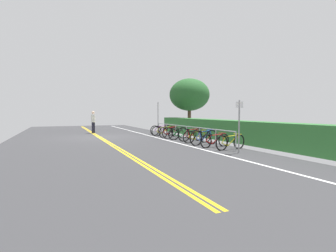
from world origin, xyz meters
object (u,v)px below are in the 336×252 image
object	(u,v)px
bicycle_2	(169,132)
bicycle_3	(175,133)
bicycle_6	(197,137)
pedestrian	(93,120)
bike_rack	(187,130)
sign_post_far	(239,121)
bicycle_5	(192,135)
tree_near_left	(189,95)
bicycle_9	(231,142)
bicycle_8	(215,140)
sign_post_near	(158,115)
bicycle_1	(164,131)
bicycle_0	(161,130)
bicycle_4	(182,134)
bicycle_7	(204,137)

from	to	relation	value
bicycle_2	bicycle_3	size ratio (longest dim) A/B	0.99
bicycle_6	pedestrian	distance (m)	9.66
bike_rack	sign_post_far	xyz separation A→B (m)	(4.96, -0.22, 0.65)
bike_rack	bicycle_6	size ratio (longest dim) A/B	5.45
pedestrian	bicycle_5	bearing A→B (deg)	29.79
bicycle_3	tree_near_left	xyz separation A→B (m)	(-5.08, 3.66, 2.77)
bicycle_9	bicycle_8	bearing A→B (deg)	-168.77
sign_post_near	bicycle_6	bearing A→B (deg)	-1.81
bicycle_1	sign_post_near	size ratio (longest dim) A/B	0.70
bicycle_5	bicycle_8	world-z (taller)	bicycle_5
bicycle_6	tree_near_left	bearing A→B (deg)	154.87
bicycle_5	tree_near_left	size ratio (longest dim) A/B	0.38
sign_post_near	bicycle_1	bearing A→B (deg)	-9.10
bicycle_6	bicycle_8	world-z (taller)	bicycle_6
bicycle_0	sign_post_far	world-z (taller)	sign_post_far
sign_post_far	tree_near_left	xyz separation A→B (m)	(-11.33, 3.77, 1.84)
pedestrian	sign_post_near	world-z (taller)	sign_post_near
bicycle_2	bicycle_6	size ratio (longest dim) A/B	1.01
bike_rack	sign_post_far	world-z (taller)	sign_post_far
bicycle_2	pedestrian	bearing A→B (deg)	-141.04
bicycle_2	pedestrian	distance (m)	6.69
bicycle_0	sign_post_near	bearing A→B (deg)	170.35
bicycle_0	bicycle_8	size ratio (longest dim) A/B	1.02
bicycle_5	bicycle_8	distance (m)	2.66
bike_rack	bicycle_4	bearing A→B (deg)	-177.34
bicycle_0	bicycle_4	bearing A→B (deg)	0.04
bike_rack	bicycle_9	world-z (taller)	bike_rack
pedestrian	bicycle_7	bearing A→B (deg)	23.82
bicycle_3	pedestrian	size ratio (longest dim) A/B	0.99
bicycle_1	bicycle_3	xyz separation A→B (m)	(1.80, 0.04, 0.01)
sign_post_near	bicycle_4	bearing A→B (deg)	-2.37
bicycle_4	bicycle_8	xyz separation A→B (m)	(3.56, -0.07, -0.00)
bicycle_1	bicycle_5	xyz separation A→B (m)	(3.51, 0.26, 0.03)
bicycle_2	bicycle_9	bearing A→B (deg)	2.25
bicycle_6	bicycle_8	distance (m)	1.80
bicycle_4	bike_rack	bearing A→B (deg)	2.66
bicycle_7	bike_rack	bearing A→B (deg)	176.44
bicycle_2	pedestrian	xyz separation A→B (m)	(-5.18, -4.19, 0.65)
bicycle_2	bicycle_4	xyz separation A→B (m)	(1.69, 0.13, -0.02)
bicycle_1	sign_post_far	size ratio (longest dim) A/B	0.79
sign_post_near	tree_near_left	world-z (taller)	tree_near_left
bicycle_2	bicycle_4	distance (m)	1.69
bicycle_1	bicycle_2	xyz separation A→B (m)	(0.91, 0.00, 0.01)
bike_rack	sign_post_near	xyz separation A→B (m)	(-5.07, 0.17, 0.80)
bicycle_6	bicycle_5	bearing A→B (deg)	170.20
bicycle_8	sign_post_far	distance (m)	2.12
bicycle_0	bicycle_6	size ratio (longest dim) A/B	1.07
bicycle_9	sign_post_near	bearing A→B (deg)	179.53
bicycle_1	sign_post_far	bearing A→B (deg)	-0.51
bicycle_6	sign_post_near	world-z (taller)	sign_post_near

